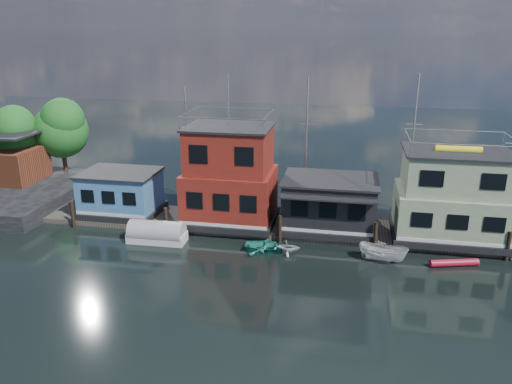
% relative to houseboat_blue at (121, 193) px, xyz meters
% --- Properties ---
extents(ground, '(160.00, 160.00, 0.00)m').
position_rel_houseboat_blue_xyz_m(ground, '(18.00, -12.00, -2.21)').
color(ground, black).
rests_on(ground, ground).
extents(dock, '(48.00, 5.00, 0.40)m').
position_rel_houseboat_blue_xyz_m(dock, '(18.00, 0.00, -2.01)').
color(dock, '#595147').
rests_on(dock, ground).
extents(houseboat_blue, '(6.40, 4.90, 3.66)m').
position_rel_houseboat_blue_xyz_m(houseboat_blue, '(0.00, 0.00, 0.00)').
color(houseboat_blue, black).
rests_on(houseboat_blue, dock).
extents(houseboat_red, '(7.40, 5.90, 11.86)m').
position_rel_houseboat_blue_xyz_m(houseboat_red, '(9.50, 0.00, 1.90)').
color(houseboat_red, black).
rests_on(houseboat_red, dock).
extents(houseboat_dark, '(7.40, 6.10, 4.06)m').
position_rel_houseboat_blue_xyz_m(houseboat_dark, '(17.50, -0.02, 0.21)').
color(houseboat_dark, black).
rests_on(houseboat_dark, dock).
extents(houseboat_green, '(8.40, 5.90, 7.03)m').
position_rel_houseboat_blue_xyz_m(houseboat_green, '(26.50, 0.00, 1.34)').
color(houseboat_green, black).
rests_on(houseboat_green, dock).
extents(pilings, '(42.28, 0.28, 2.20)m').
position_rel_houseboat_blue_xyz_m(pilings, '(17.67, -2.80, -1.11)').
color(pilings, '#2D2116').
rests_on(pilings, ground).
extents(background_masts, '(36.40, 0.16, 12.00)m').
position_rel_houseboat_blue_xyz_m(background_masts, '(22.76, 6.00, 3.35)').
color(background_masts, silver).
rests_on(background_masts, ground).
extents(shore, '(12.40, 15.72, 8.24)m').
position_rel_houseboat_blue_xyz_m(shore, '(-12.67, 3.86, 1.39)').
color(shore, black).
rests_on(shore, ground).
extents(dinghy_white, '(1.84, 1.59, 0.96)m').
position_rel_houseboat_blue_xyz_m(dinghy_white, '(14.79, -4.43, -1.72)').
color(dinghy_white, silver).
rests_on(dinghy_white, ground).
extents(dinghy_teal, '(3.49, 2.55, 0.71)m').
position_rel_houseboat_blue_xyz_m(dinghy_teal, '(13.37, -4.39, -1.85)').
color(dinghy_teal, '#248675').
rests_on(dinghy_teal, ground).
extents(motorboat, '(3.62, 2.07, 1.32)m').
position_rel_houseboat_blue_xyz_m(motorboat, '(21.50, -4.59, -1.55)').
color(motorboat, silver).
rests_on(motorboat, ground).
extents(tarp_runabout, '(4.43, 1.86, 1.78)m').
position_rel_houseboat_blue_xyz_m(tarp_runabout, '(4.81, -4.32, -1.54)').
color(tarp_runabout, silver).
rests_on(tarp_runabout, ground).
extents(red_kayak, '(3.38, 1.37, 0.49)m').
position_rel_houseboat_blue_xyz_m(red_kayak, '(26.27, -4.36, -1.96)').
color(red_kayak, '#B5132B').
rests_on(red_kayak, ground).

